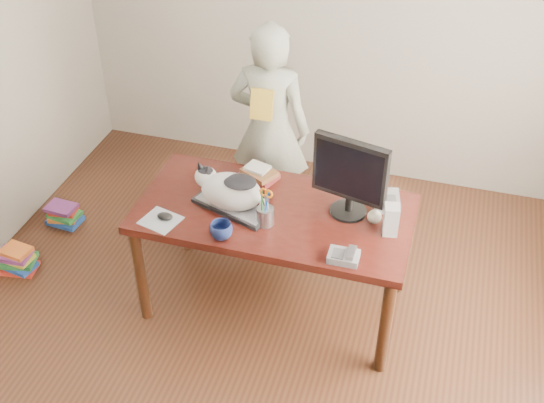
{
  "coord_description": "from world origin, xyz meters",
  "views": [
    {
      "loc": [
        0.87,
        -2.4,
        3.18
      ],
      "look_at": [
        0.0,
        0.55,
        0.85
      ],
      "focal_mm": 45.0,
      "sensor_mm": 36.0,
      "label": 1
    }
  ],
  "objects_px": {
    "baseball": "(374,217)",
    "coffee_mug": "(221,231)",
    "speaker": "(391,220)",
    "desk": "(278,222)",
    "cat": "(229,189)",
    "calculator": "(387,201)",
    "book_pile_a": "(17,260)",
    "monitor": "(350,174)",
    "book_pile_b": "(64,214)",
    "mouse": "(165,216)",
    "phone": "(344,256)",
    "pen_cup": "(265,214)",
    "book_stack": "(259,174)",
    "keyboard": "(232,207)",
    "person": "(270,129)"
  },
  "relations": [
    {
      "from": "baseball",
      "to": "coffee_mug",
      "type": "bearing_deg",
      "value": -154.64
    },
    {
      "from": "speaker",
      "to": "baseball",
      "type": "distance_m",
      "value": 0.13
    },
    {
      "from": "desk",
      "to": "cat",
      "type": "bearing_deg",
      "value": -152.81
    },
    {
      "from": "calculator",
      "to": "cat",
      "type": "bearing_deg",
      "value": -173.67
    },
    {
      "from": "book_pile_a",
      "to": "monitor",
      "type": "bearing_deg",
      "value": 7.55
    },
    {
      "from": "book_pile_b",
      "to": "mouse",
      "type": "bearing_deg",
      "value": -27.92
    },
    {
      "from": "coffee_mug",
      "to": "phone",
      "type": "distance_m",
      "value": 0.69
    },
    {
      "from": "pen_cup",
      "to": "book_stack",
      "type": "relative_size",
      "value": 0.95
    },
    {
      "from": "mouse",
      "to": "baseball",
      "type": "bearing_deg",
      "value": 29.89
    },
    {
      "from": "speaker",
      "to": "pen_cup",
      "type": "bearing_deg",
      "value": 179.48
    },
    {
      "from": "monitor",
      "to": "desk",
      "type": "bearing_deg",
      "value": -165.2
    },
    {
      "from": "coffee_mug",
      "to": "keyboard",
      "type": "bearing_deg",
      "value": 96.2
    },
    {
      "from": "speaker",
      "to": "book_pile_a",
      "type": "relative_size",
      "value": 0.67
    },
    {
      "from": "book_pile_a",
      "to": "coffee_mug",
      "type": "bearing_deg",
      "value": -4.41
    },
    {
      "from": "monitor",
      "to": "speaker",
      "type": "xyz_separation_m",
      "value": [
        0.26,
        -0.1,
        -0.19
      ]
    },
    {
      "from": "mouse",
      "to": "calculator",
      "type": "height_order",
      "value": "calculator"
    },
    {
      "from": "baseball",
      "to": "book_stack",
      "type": "height_order",
      "value": "book_stack"
    },
    {
      "from": "desk",
      "to": "monitor",
      "type": "relative_size",
      "value": 3.25
    },
    {
      "from": "coffee_mug",
      "to": "desk",
      "type": "bearing_deg",
      "value": 62.0
    },
    {
      "from": "mouse",
      "to": "speaker",
      "type": "height_order",
      "value": "speaker"
    },
    {
      "from": "keyboard",
      "to": "coffee_mug",
      "type": "xyz_separation_m",
      "value": [
        0.03,
        -0.26,
        0.04
      ]
    },
    {
      "from": "pen_cup",
      "to": "book_pile_b",
      "type": "relative_size",
      "value": 0.97
    },
    {
      "from": "mouse",
      "to": "phone",
      "type": "distance_m",
      "value": 1.05
    },
    {
      "from": "coffee_mug",
      "to": "book_pile_a",
      "type": "bearing_deg",
      "value": 175.59
    },
    {
      "from": "book_pile_a",
      "to": "speaker",
      "type": "bearing_deg",
      "value": 4.45
    },
    {
      "from": "baseball",
      "to": "person",
      "type": "xyz_separation_m",
      "value": [
        -0.85,
        0.78,
        -0.02
      ]
    },
    {
      "from": "monitor",
      "to": "book_pile_b",
      "type": "distance_m",
      "value": 2.35
    },
    {
      "from": "book_pile_b",
      "to": "monitor",
      "type": "bearing_deg",
      "value": -7.06
    },
    {
      "from": "pen_cup",
      "to": "book_pile_b",
      "type": "xyz_separation_m",
      "value": [
        -1.71,
        0.48,
        -0.75
      ]
    },
    {
      "from": "monitor",
      "to": "phone",
      "type": "xyz_separation_m",
      "value": [
        0.06,
        -0.39,
        -0.25
      ]
    },
    {
      "from": "monitor",
      "to": "book_stack",
      "type": "height_order",
      "value": "monitor"
    },
    {
      "from": "desk",
      "to": "coffee_mug",
      "type": "relative_size",
      "value": 12.92
    },
    {
      "from": "pen_cup",
      "to": "person",
      "type": "distance_m",
      "value": 1.0
    },
    {
      "from": "coffee_mug",
      "to": "speaker",
      "type": "bearing_deg",
      "value": 19.21
    },
    {
      "from": "coffee_mug",
      "to": "book_pile_a",
      "type": "distance_m",
      "value": 1.7
    },
    {
      "from": "baseball",
      "to": "book_stack",
      "type": "xyz_separation_m",
      "value": [
        -0.75,
        0.23,
        -0.0
      ]
    },
    {
      "from": "book_pile_a",
      "to": "book_pile_b",
      "type": "xyz_separation_m",
      "value": [
        0.03,
        0.55,
        -0.02
      ]
    },
    {
      "from": "person",
      "to": "desk",
      "type": "bearing_deg",
      "value": 108.97
    },
    {
      "from": "cat",
      "to": "person",
      "type": "height_order",
      "value": "person"
    },
    {
      "from": "person",
      "to": "book_stack",
      "type": "bearing_deg",
      "value": 98.57
    },
    {
      "from": "monitor",
      "to": "book_stack",
      "type": "bearing_deg",
      "value": 175.55
    },
    {
      "from": "speaker",
      "to": "person",
      "type": "height_order",
      "value": "person"
    },
    {
      "from": "monitor",
      "to": "speaker",
      "type": "relative_size",
      "value": 2.72
    },
    {
      "from": "cat",
      "to": "book_pile_b",
      "type": "height_order",
      "value": "cat"
    },
    {
      "from": "coffee_mug",
      "to": "person",
      "type": "distance_m",
      "value": 1.15
    },
    {
      "from": "desk",
      "to": "coffee_mug",
      "type": "bearing_deg",
      "value": -118.0
    },
    {
      "from": "mouse",
      "to": "calculator",
      "type": "relative_size",
      "value": 0.47
    },
    {
      "from": "mouse",
      "to": "person",
      "type": "distance_m",
      "value": 1.13
    },
    {
      "from": "monitor",
      "to": "pen_cup",
      "type": "xyz_separation_m",
      "value": [
        -0.42,
        -0.22,
        -0.21
      ]
    },
    {
      "from": "desk",
      "to": "pen_cup",
      "type": "distance_m",
      "value": 0.3
    }
  ]
}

